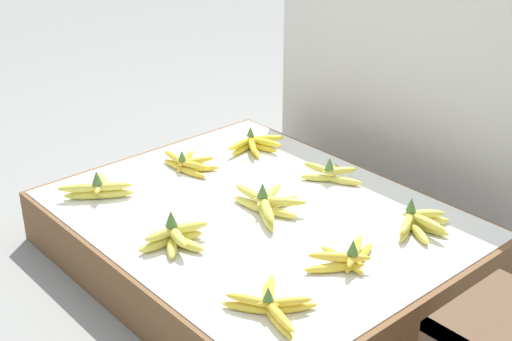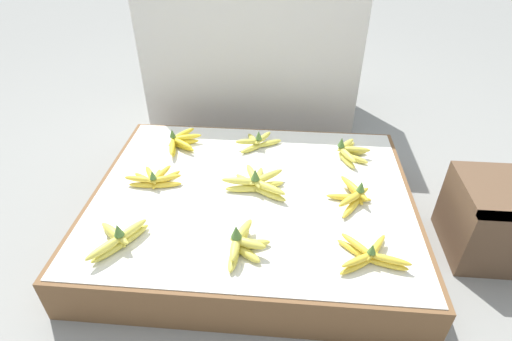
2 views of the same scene
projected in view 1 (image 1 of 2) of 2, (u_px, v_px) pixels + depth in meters
The scene contains 12 objects.
ground_plane at pixel (258, 262), 2.26m from camera, with size 10.00×10.00×0.00m, color gray.
display_platform at pixel (258, 237), 2.23m from camera, with size 1.24×0.99×0.18m.
back_vendor_table at pixel (436, 69), 2.73m from camera, with size 1.12×0.55×0.83m.
banana_bunch_front_left at pixel (98, 188), 2.26m from camera, with size 0.17×0.21×0.10m.
banana_bunch_front_midleft at pixel (175, 237), 1.99m from camera, with size 0.14×0.21×0.11m.
banana_bunch_front_midright at pixel (271, 305), 1.72m from camera, with size 0.23×0.19×0.08m.
banana_bunch_middle_left at pixel (188, 163), 2.45m from camera, with size 0.23×0.14×0.08m.
banana_bunch_middle_midleft at pixel (267, 204), 2.17m from camera, with size 0.26×0.22×0.10m.
banana_bunch_middle_midright at pixel (347, 258), 1.90m from camera, with size 0.17×0.25×0.09m.
banana_bunch_back_left at pixel (255, 144), 2.59m from camera, with size 0.15×0.24×0.08m.
banana_bunch_back_midleft at pixel (331, 173), 2.37m from camera, with size 0.21×0.18×0.09m.
banana_bunch_back_midright at pixel (420, 223), 2.07m from camera, with size 0.15×0.22×0.09m.
Camera 1 is at (1.44, -1.27, 1.24)m, focal length 50.00 mm.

